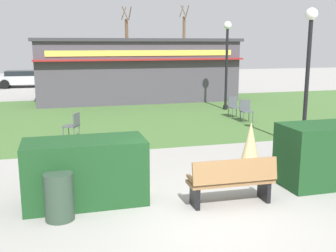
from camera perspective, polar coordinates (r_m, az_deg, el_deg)
ground_plane at (r=7.55m, az=6.18°, el=-12.74°), size 80.00×80.00×0.00m
lawn_patch at (r=17.89m, az=-6.86°, el=1.48°), size 36.00×12.00×0.01m
park_bench at (r=8.02m, az=8.98°, el=-7.64°), size 1.71×0.57×0.95m
hedge_left at (r=8.15m, az=-11.55°, el=-6.29°), size 2.34×1.10×1.27m
hedge_right at (r=9.66m, az=21.28°, el=-3.75°), size 2.00×1.10×1.36m
ornamental_grass_behind_left at (r=8.60m, az=-5.82°, el=-5.38°), size 0.52×0.52×1.21m
ornamental_grass_behind_right at (r=8.75m, az=-4.67°, el=-5.64°), size 0.63×0.63×1.04m
ornamental_grass_behind_center at (r=10.03m, az=11.50°, el=-2.95°), size 0.58×0.58×1.26m
lamppost_mid at (r=12.71m, az=19.14°, el=8.61°), size 0.36×0.36×4.11m
lamppost_far at (r=19.40m, az=8.28°, el=9.90°), size 0.36×0.36×4.11m
trash_bin at (r=7.54m, az=-15.08°, el=-9.58°), size 0.52×0.52×0.86m
food_kiosk at (r=23.02m, az=-4.65°, el=7.98°), size 10.91×5.05×3.37m
cafe_chair_east at (r=13.56m, az=-13.15°, el=0.30°), size 0.60×0.60×0.89m
cafe_chair_center at (r=17.47m, az=9.23°, el=2.91°), size 0.47×0.47×0.89m
cafe_chair_north at (r=16.53m, az=10.89°, el=2.37°), size 0.46×0.46×0.89m
parked_car_west_slot at (r=31.30m, az=-19.51°, el=6.36°), size 4.26×2.16×1.20m
parked_car_center_slot at (r=31.34m, az=-10.52°, el=6.83°), size 4.28×2.20×1.20m
parked_car_east_slot at (r=32.27m, az=-0.70°, el=7.15°), size 4.29×2.24×1.20m
tree_left_bg at (r=40.35m, az=2.26°, el=11.35°), size 0.91×0.96×6.71m
tree_right_bg at (r=36.00m, az=-5.80°, el=10.89°), size 0.91×0.96×6.21m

